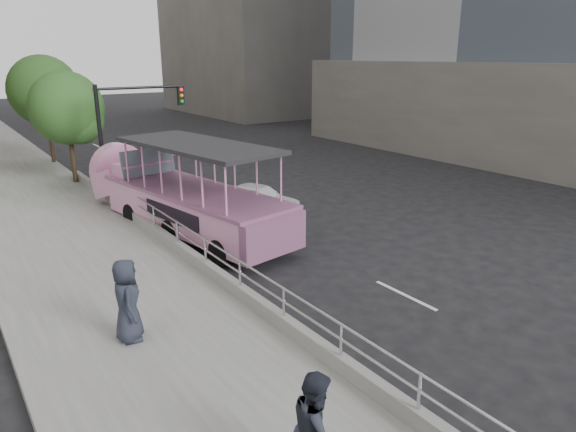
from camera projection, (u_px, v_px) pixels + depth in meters
name	position (u px, v px, depth m)	size (l,w,h in m)	color
ground	(332.00, 279.00, 15.31)	(160.00, 160.00, 0.00)	black
sidewalk	(52.00, 224.00, 19.90)	(5.50, 80.00, 0.30)	#A4A49E
kerb_wall	(206.00, 267.00, 15.01)	(0.24, 30.00, 0.36)	#9D9D98
guardrail	(205.00, 246.00, 14.81)	(0.07, 22.00, 0.71)	silver
duck_boat	(179.00, 197.00, 19.37)	(4.17, 10.74, 3.48)	black
car	(259.00, 198.00, 21.65)	(1.47, 3.64, 1.24)	white
pedestrian_mid	(317.00, 428.00, 7.44)	(0.91, 0.71, 1.86)	#282D3B
pedestrian_far	(127.00, 301.00, 11.25)	(0.94, 0.61, 1.92)	#282D3B
parking_sign	(125.00, 182.00, 20.41)	(0.25, 0.51, 2.45)	black
traffic_signal	(126.00, 123.00, 23.06)	(4.20, 0.32, 5.20)	black
street_tree_near	(69.00, 111.00, 24.76)	(3.52, 3.52, 5.72)	#331F17
street_tree_far	(46.00, 93.00, 29.40)	(3.97, 3.97, 6.45)	#331F17
tower_podium	(553.00, 102.00, 38.70)	(26.00, 26.00, 6.00)	gray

